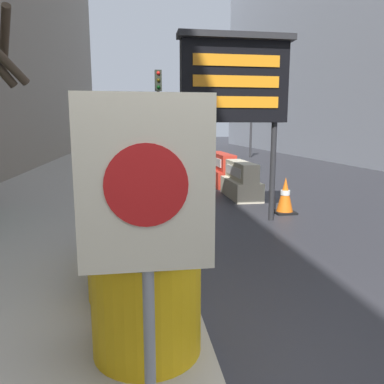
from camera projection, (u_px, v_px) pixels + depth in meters
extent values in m
cylinder|color=#4C3D2D|center=(5.00, 42.00, 7.33)|extent=(0.73, 1.34, 1.18)
cylinder|color=yellow|center=(147.00, 301.00, 2.59)|extent=(0.75, 0.75, 0.73)
cylinder|color=black|center=(145.00, 246.00, 2.52)|extent=(0.78, 0.78, 0.06)
cylinder|color=yellow|center=(129.00, 258.00, 3.42)|extent=(0.75, 0.75, 0.73)
cylinder|color=black|center=(128.00, 216.00, 3.35)|extent=(0.78, 0.78, 0.06)
cylinder|color=yellow|center=(128.00, 232.00, 4.28)|extent=(0.75, 0.75, 0.73)
cylinder|color=black|center=(127.00, 198.00, 4.21)|extent=(0.78, 0.78, 0.06)
cylinder|color=gray|center=(149.00, 309.00, 1.90)|extent=(0.06, 0.06, 1.28)
cube|color=beige|center=(146.00, 185.00, 1.77)|extent=(0.66, 0.04, 0.85)
cylinder|color=red|center=(146.00, 186.00, 1.74)|extent=(0.40, 0.01, 0.40)
cylinder|color=#28282B|center=(192.00, 174.00, 6.50)|extent=(0.10, 0.10, 1.77)
cylinder|color=#28282B|center=(273.00, 172.00, 6.72)|extent=(0.10, 0.10, 1.77)
cube|color=black|center=(235.00, 82.00, 6.34)|extent=(1.84, 0.24, 1.34)
cube|color=#28282B|center=(237.00, 36.00, 6.15)|extent=(1.96, 0.34, 0.10)
cube|color=orange|center=(237.00, 60.00, 6.16)|extent=(1.48, 0.02, 0.19)
cube|color=orange|center=(237.00, 81.00, 6.22)|extent=(1.48, 0.02, 0.19)
cube|color=orange|center=(236.00, 102.00, 6.27)|extent=(1.48, 0.02, 0.19)
cube|color=beige|center=(241.00, 188.00, 9.06)|extent=(0.63, 1.64, 0.43)
cube|color=beige|center=(241.00, 171.00, 8.99)|extent=(0.38, 1.64, 0.43)
cube|color=white|center=(233.00, 171.00, 8.96)|extent=(0.02, 1.31, 0.22)
cube|color=red|center=(221.00, 177.00, 11.10)|extent=(0.64, 2.03, 0.46)
cube|color=red|center=(221.00, 161.00, 11.02)|extent=(0.39, 2.03, 0.46)
cube|color=white|center=(215.00, 161.00, 10.99)|extent=(0.02, 1.63, 0.23)
cube|color=black|center=(250.00, 199.00, 8.77)|extent=(0.38, 0.38, 0.04)
cone|color=orange|center=(251.00, 185.00, 8.71)|extent=(0.30, 0.30, 0.63)
cylinder|color=white|center=(251.00, 184.00, 8.71)|extent=(0.17, 0.17, 0.09)
cube|color=black|center=(284.00, 212.00, 7.42)|extent=(0.40, 0.40, 0.04)
cone|color=orange|center=(285.00, 194.00, 7.36)|extent=(0.32, 0.32, 0.68)
cylinder|color=white|center=(285.00, 193.00, 7.35)|extent=(0.19, 0.19, 0.10)
cube|color=black|center=(183.00, 187.00, 10.56)|extent=(0.44, 0.44, 0.04)
cone|color=orange|center=(183.00, 173.00, 10.49)|extent=(0.35, 0.35, 0.75)
cylinder|color=white|center=(183.00, 172.00, 10.48)|extent=(0.20, 0.20, 0.10)
cylinder|color=#2D2D30|center=(159.00, 119.00, 16.08)|extent=(0.12, 0.12, 4.01)
cube|color=#23281E|center=(158.00, 81.00, 15.65)|extent=(0.28, 0.28, 0.84)
sphere|color=red|center=(158.00, 73.00, 15.45)|extent=(0.15, 0.15, 0.15)
sphere|color=#392C06|center=(158.00, 80.00, 15.50)|extent=(0.15, 0.15, 0.15)
sphere|color=black|center=(159.00, 87.00, 15.55)|extent=(0.15, 0.15, 0.15)
cylinder|color=#2D2D30|center=(251.00, 126.00, 20.54)|extent=(0.12, 0.12, 3.45)
cube|color=#23281E|center=(253.00, 101.00, 20.16)|extent=(0.28, 0.28, 0.84)
sphere|color=red|center=(254.00, 96.00, 19.96)|extent=(0.15, 0.15, 0.15)
sphere|color=#392C06|center=(253.00, 101.00, 20.01)|extent=(0.15, 0.15, 0.15)
sphere|color=black|center=(253.00, 107.00, 20.06)|extent=(0.15, 0.15, 0.15)
cylinder|color=#333338|center=(185.00, 168.00, 11.76)|extent=(0.14, 0.14, 0.84)
cylinder|color=#333338|center=(190.00, 167.00, 11.79)|extent=(0.14, 0.14, 0.84)
cube|color=black|center=(187.00, 143.00, 11.64)|extent=(0.39, 0.52, 0.67)
sphere|color=#9E8161|center=(187.00, 129.00, 11.57)|extent=(0.23, 0.23, 0.23)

